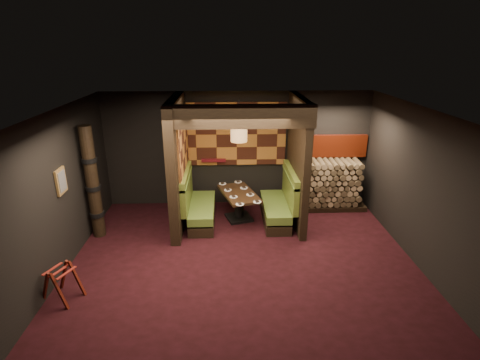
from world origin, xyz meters
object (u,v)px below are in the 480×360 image
object	(u,v)px
luggage_rack	(61,281)
pendant_lamp	(239,131)
totem_column	(93,184)
booth_bench_right	(280,205)
firewood_stack	(330,184)
booth_bench_left	(198,206)
dining_table	(239,202)

from	to	relation	value
luggage_rack	pendant_lamp	bearing A→B (deg)	42.80
luggage_rack	totem_column	size ratio (longest dim) A/B	0.29
pendant_lamp	booth_bench_right	bearing A→B (deg)	-3.89
booth_bench_right	firewood_stack	size ratio (longest dim) A/B	0.92
booth_bench_left	firewood_stack	distance (m)	3.33
dining_table	firewood_stack	world-z (taller)	firewood_stack
totem_column	dining_table	bearing A→B (deg)	12.31
booth_bench_left	luggage_rack	xyz separation A→B (m)	(-2.01, -2.68, -0.09)
dining_table	totem_column	xyz separation A→B (m)	(-3.04, -0.66, 0.75)
booth_bench_right	pendant_lamp	size ratio (longest dim) A/B	1.67
booth_bench_right	firewood_stack	world-z (taller)	firewood_stack
booth_bench_left	luggage_rack	size ratio (longest dim) A/B	2.29
dining_table	booth_bench_left	bearing A→B (deg)	-173.20
dining_table	firewood_stack	size ratio (longest dim) A/B	0.82
pendant_lamp	firewood_stack	xyz separation A→B (m)	(2.29, 0.64, -1.51)
pendant_lamp	luggage_rack	xyz separation A→B (m)	(-2.96, -2.74, -1.81)
booth_bench_right	totem_column	xyz separation A→B (m)	(-3.98, -0.55, 0.79)
booth_bench_right	dining_table	distance (m)	0.95
pendant_lamp	firewood_stack	size ratio (longest dim) A/B	0.55
booth_bench_left	pendant_lamp	size ratio (longest dim) A/B	1.67
pendant_lamp	totem_column	bearing A→B (deg)	-168.59
luggage_rack	firewood_stack	bearing A→B (deg)	32.75
booth_bench_left	firewood_stack	xyz separation A→B (m)	(3.25, 0.70, 0.21)
booth_bench_left	totem_column	size ratio (longest dim) A/B	0.67
booth_bench_left	booth_bench_right	bearing A→B (deg)	0.00
totem_column	firewood_stack	size ratio (longest dim) A/B	1.39
dining_table	luggage_rack	size ratio (longest dim) A/B	2.02
totem_column	firewood_stack	bearing A→B (deg)	13.19
pendant_lamp	totem_column	world-z (taller)	pendant_lamp
booth_bench_right	pendant_lamp	world-z (taller)	pendant_lamp
booth_bench_left	pendant_lamp	world-z (taller)	pendant_lamp
pendant_lamp	luggage_rack	size ratio (longest dim) A/B	1.37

